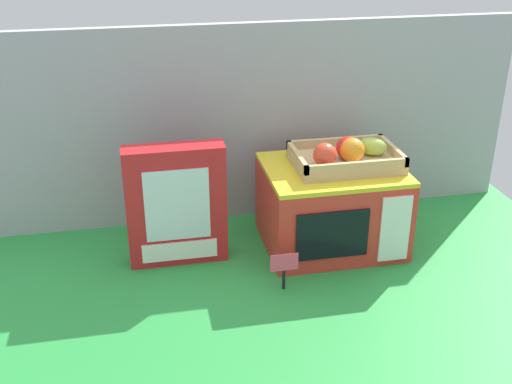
{
  "coord_description": "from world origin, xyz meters",
  "views": [
    {
      "loc": [
        -0.33,
        -1.47,
        0.89
      ],
      "look_at": [
        -0.02,
        0.02,
        0.18
      ],
      "focal_mm": 44.3,
      "sensor_mm": 36.0,
      "label": 1
    }
  ],
  "objects_px": {
    "toy_microwave": "(331,206)",
    "food_groups_crate": "(346,156)",
    "price_sign": "(284,266)",
    "cookie_set_box": "(176,205)"
  },
  "relations": [
    {
      "from": "toy_microwave",
      "to": "food_groups_crate",
      "type": "height_order",
      "value": "food_groups_crate"
    },
    {
      "from": "toy_microwave",
      "to": "food_groups_crate",
      "type": "relative_size",
      "value": 1.32
    },
    {
      "from": "price_sign",
      "to": "toy_microwave",
      "type": "bearing_deg",
      "value": 47.66
    },
    {
      "from": "cookie_set_box",
      "to": "toy_microwave",
      "type": "bearing_deg",
      "value": 0.33
    },
    {
      "from": "cookie_set_box",
      "to": "price_sign",
      "type": "xyz_separation_m",
      "value": [
        0.24,
        -0.2,
        -0.1
      ]
    },
    {
      "from": "food_groups_crate",
      "to": "price_sign",
      "type": "bearing_deg",
      "value": -137.59
    },
    {
      "from": "food_groups_crate",
      "to": "cookie_set_box",
      "type": "relative_size",
      "value": 0.86
    },
    {
      "from": "cookie_set_box",
      "to": "price_sign",
      "type": "bearing_deg",
      "value": -39.19
    },
    {
      "from": "cookie_set_box",
      "to": "price_sign",
      "type": "relative_size",
      "value": 3.25
    },
    {
      "from": "toy_microwave",
      "to": "food_groups_crate",
      "type": "xyz_separation_m",
      "value": [
        0.03,
        -0.0,
        0.15
      ]
    }
  ]
}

